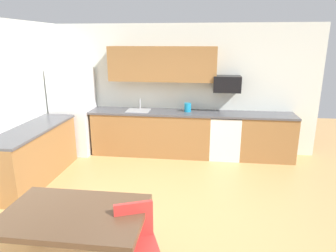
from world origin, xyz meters
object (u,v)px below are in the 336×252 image
object	(u,v)px
refrigerator	(74,111)
oven_range	(224,136)
chair_near_table	(136,241)
microwave	(227,84)
dining_table	(74,218)
kettle	(188,108)

from	to	relation	value
refrigerator	oven_range	bearing A→B (deg)	1.43
chair_near_table	microwave	bearing A→B (deg)	74.44
dining_table	kettle	world-z (taller)	kettle
oven_range	kettle	size ratio (longest dim) A/B	4.55
refrigerator	microwave	size ratio (longest dim) A/B	3.35
oven_range	microwave	world-z (taller)	microwave
microwave	kettle	bearing A→B (deg)	-176.31
dining_table	chair_near_table	world-z (taller)	chair_near_table
microwave	kettle	world-z (taller)	microwave
refrigerator	oven_range	size ratio (longest dim) A/B	1.99
microwave	dining_table	world-z (taller)	microwave
chair_near_table	kettle	bearing A→B (deg)	85.96
refrigerator	oven_range	xyz separation A→B (m)	(3.20, 0.08, -0.45)
dining_table	kettle	distance (m)	3.74
oven_range	dining_table	bearing A→B (deg)	-114.98
microwave	dining_table	bearing A→B (deg)	-114.38
kettle	microwave	bearing A→B (deg)	3.69
refrigerator	chair_near_table	distance (m)	4.16
oven_range	dining_table	xyz separation A→B (m)	(-1.66, -3.57, 0.22)
dining_table	kettle	xyz separation A→B (m)	(0.89, 3.62, 0.34)
refrigerator	dining_table	world-z (taller)	refrigerator
chair_near_table	kettle	xyz separation A→B (m)	(0.26, 3.66, 0.52)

